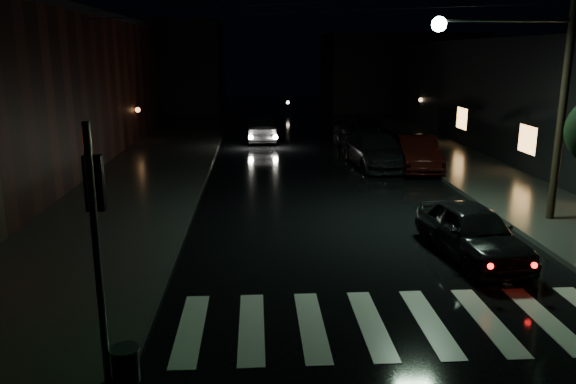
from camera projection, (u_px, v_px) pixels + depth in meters
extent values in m
plane|color=black|center=(251.00, 340.00, 10.67)|extent=(120.00, 120.00, 0.00)
cube|color=#282826|center=(136.00, 178.00, 23.93)|extent=(6.00, 44.00, 0.15)
cube|color=#282826|center=(480.00, 174.00, 24.77)|extent=(4.00, 44.00, 0.15)
cube|color=black|center=(147.00, 66.00, 52.72)|extent=(14.00, 10.00, 8.00)
cube|color=black|center=(398.00, 71.00, 54.19)|extent=(14.00, 10.00, 7.00)
cube|color=beige|center=(400.00, 323.00, 11.32)|extent=(9.00, 3.00, 0.01)
cylinder|color=slate|center=(97.00, 259.00, 8.54)|extent=(0.12, 0.12, 4.20)
cylinder|color=black|center=(126.00, 366.00, 9.00)|extent=(0.44, 0.44, 0.55)
cylinder|color=slate|center=(125.00, 349.00, 8.93)|extent=(0.48, 0.48, 0.04)
cube|color=black|center=(94.00, 183.00, 8.44)|extent=(0.28, 0.16, 0.85)
sphere|color=#0CFF33|center=(97.00, 198.00, 8.59)|extent=(0.20, 0.20, 0.20)
cylinder|color=black|center=(565.00, 92.00, 16.97)|extent=(0.24, 0.24, 8.00)
cylinder|color=slate|center=(507.00, 21.00, 16.36)|extent=(4.00, 0.08, 0.08)
sphere|color=#BFFFD8|center=(439.00, 24.00, 16.28)|extent=(0.44, 0.44, 0.44)
imported|color=black|center=(472.00, 231.00, 14.79)|extent=(2.23, 4.42, 1.45)
imported|color=black|center=(416.00, 153.00, 25.80)|extent=(2.11, 4.94, 1.58)
imported|color=black|center=(375.00, 150.00, 26.62)|extent=(2.73, 5.71, 1.61)
imported|color=black|center=(370.00, 136.00, 30.73)|extent=(3.44, 6.22, 1.65)
imported|color=black|center=(262.00, 129.00, 34.13)|extent=(1.69, 4.66, 1.53)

